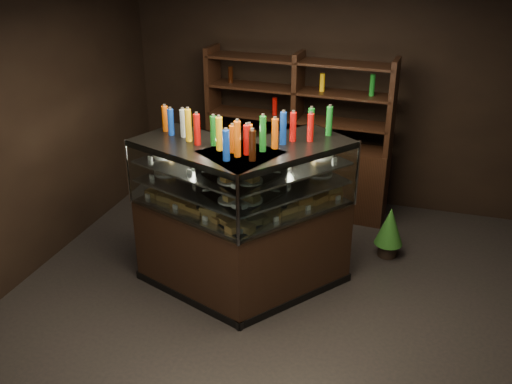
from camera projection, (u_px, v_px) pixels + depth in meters
The scene contains 7 objects.
ground at pixel (269, 298), 5.58m from camera, with size 5.00×5.00×0.00m, color black.
room_shell at pixel (271, 106), 4.77m from camera, with size 5.02×5.02×3.01m.
display_case at pixel (242, 244), 5.54m from camera, with size 2.13×1.54×1.53m.
food_display at pixel (242, 187), 5.28m from camera, with size 1.75×1.11×0.47m.
bottles_top at pixel (241, 131), 5.06m from camera, with size 1.58×0.97×0.30m.
potted_conifer at pixel (390, 225), 6.16m from camera, with size 0.31×0.31×0.66m.
back_shelving at pixel (296, 164), 7.17m from camera, with size 2.31×0.56×2.00m.
Camera 1 is at (1.25, -4.47, 3.28)m, focal length 40.00 mm.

